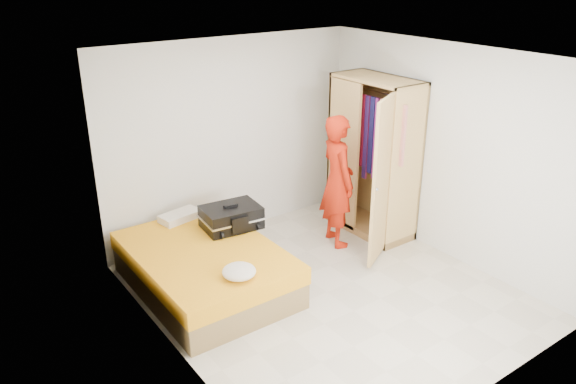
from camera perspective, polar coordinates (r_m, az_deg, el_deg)
room at (r=5.81m, az=4.30°, el=0.74°), size 4.00×4.02×2.60m
bed at (r=6.41m, az=-8.37°, el=-7.71°), size 1.42×2.02×0.50m
wardrobe at (r=7.43m, az=8.70°, el=2.96°), size 1.11×1.46×2.10m
person at (r=7.13m, az=5.04°, el=1.12°), size 0.56×0.71×1.72m
suitcase at (r=6.69m, az=-5.78°, el=-2.56°), size 0.73×0.57×0.29m
round_cushion at (r=5.69m, az=-5.00°, el=-8.05°), size 0.34×0.34×0.13m
pillow at (r=7.00m, az=-10.91°, el=-2.43°), size 0.53×0.34×0.09m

